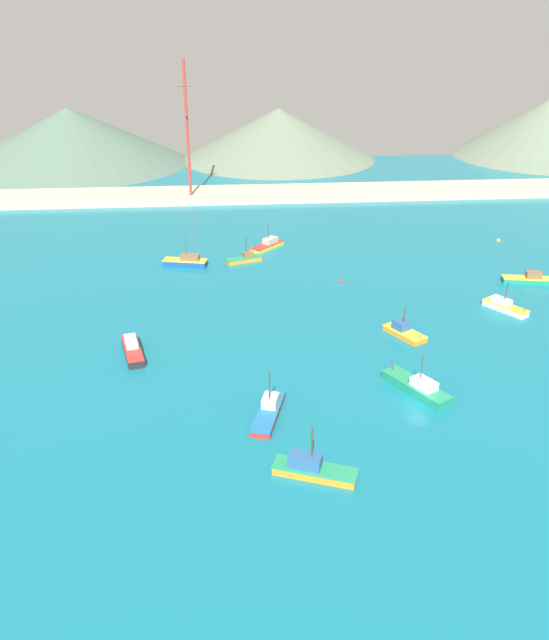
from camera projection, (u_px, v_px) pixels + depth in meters
name	position (u px, v px, depth m)	size (l,w,h in m)	color
ground	(370.00, 314.00, 114.46)	(260.00, 280.00, 0.50)	#146B7F
fishing_boat_0	(132.00, 350.00, 99.75)	(4.60, 9.74, 2.31)	#232328
fishing_boat_1	(268.00, 245.00, 145.83)	(8.19, 8.43, 6.24)	gold
fishing_boat_2	(312.00, 468.00, 73.50)	(10.07, 6.05, 6.55)	orange
fishing_boat_3	(269.00, 411.00, 84.55)	(5.52, 10.61, 6.59)	red
fishing_boat_4	(417.00, 387.00, 89.62)	(7.98, 10.93, 6.23)	#198466
fishing_boat_5	(528.00, 279.00, 126.92)	(9.73, 4.30, 2.35)	#198466
fishing_boat_6	(404.00, 331.00, 105.82)	(6.33, 8.10, 5.31)	orange
fishing_boat_7	(245.00, 259.00, 137.85)	(8.11, 4.75, 5.65)	orange
fishing_boat_8	(186.00, 261.00, 135.43)	(9.60, 4.77, 7.04)	#14478C
fishing_boat_9	(504.00, 306.00, 114.85)	(6.54, 8.22, 5.54)	silver
buoy_0	(341.00, 281.00, 127.53)	(0.81, 0.81, 0.81)	red
buoy_2	(498.00, 240.00, 150.74)	(0.83, 0.83, 0.83)	gold
beach_strip	(308.00, 193.00, 189.58)	(247.00, 19.22, 1.20)	#C6B793
hill_west	(70.00, 136.00, 225.32)	(82.47, 82.47, 19.46)	#4C6656
hill_central	(278.00, 134.00, 234.79)	(71.23, 71.23, 17.94)	#60705B
hill_east	(549.00, 127.00, 237.11)	(68.09, 68.09, 21.68)	#60705B
radio_tower	(187.00, 131.00, 177.08)	(3.79, 3.03, 37.85)	#B7332D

